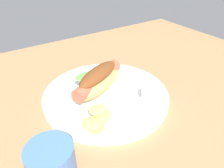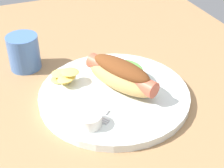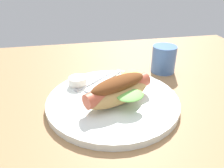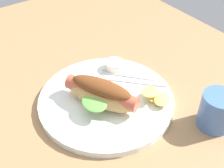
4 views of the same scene
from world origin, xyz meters
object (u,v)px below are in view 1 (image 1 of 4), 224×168
Objects in this scene: drinking_cup at (53,166)px; hot_dog at (98,80)px; fork at (139,109)px; plate at (106,95)px; chips_pile at (97,119)px; sauce_ramekin at (151,94)px; knife at (129,111)px.

hot_dog is at bearing -136.82° from drinking_cup.
plate is at bearing 65.74° from fork.
chips_pile is (9.78, -1.09, 1.15)cm from fork.
sauce_ramekin is 0.38× the size of fork.
hot_dog is at bearing -48.88° from sauce_ramekin.
sauce_ramekin is 0.57× the size of chips_pile.
sauce_ramekin reaches higher than knife.
drinking_cup is at bearing -163.19° from hot_dog.
drinking_cup reaches higher than chips_pile.
fork is 21.84cm from drinking_cup.
knife is at bearing 8.31° from sauce_ramekin.
plate is at bearing -141.72° from drinking_cup.
sauce_ramekin is 26.94cm from drinking_cup.
plate is 6.67× the size of sauce_ramekin.
knife is 1.87× the size of drinking_cup.
fork is 1.49× the size of drinking_cup.
fork is at bearing -166.17° from drinking_cup.
hot_dog is 24.11cm from drinking_cup.
fork is (4.93, 1.61, -0.93)cm from sauce_ramekin.
drinking_cup reaches higher than fork.
knife is at bearing -163.09° from drinking_cup.
drinking_cup is (21.10, 5.19, 2.21)cm from fork.
fork is at bearing 18.04° from sauce_ramekin.
fork is 2.20cm from knife.
chips_pile is (6.25, 10.21, -1.71)cm from hot_dog.
hot_dog is 13.01cm from sauce_ramekin.
chips_pile is 12.99cm from drinking_cup.
hot_dog reaches higher than plate.
plate is at bearing 49.30° from knife.
fork is at bearing 173.66° from chips_pile.
sauce_ramekin is at bearing -165.36° from drinking_cup.
hot_dog is 1.46× the size of fork.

